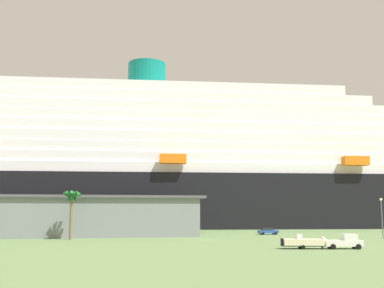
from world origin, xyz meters
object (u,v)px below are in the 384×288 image
(cruise_ship, at_px, (249,173))
(parked_car_yellow_taxi, at_px, (37,234))
(palm_tree, at_px, (72,200))
(small_boat_on_trailer, at_px, (308,242))
(street_lamp, at_px, (382,212))
(parked_car_blue_suv, at_px, (268,231))
(pickup_truck, at_px, (345,242))

(cruise_ship, relative_size, parked_car_yellow_taxi, 62.20)
(palm_tree, distance_m, parked_car_yellow_taxi, 11.52)
(small_boat_on_trailer, bearing_deg, parked_car_yellow_taxi, 142.05)
(street_lamp, xyz_separation_m, parked_car_yellow_taxi, (-70.00, 14.15, -4.51))
(small_boat_on_trailer, bearing_deg, cruise_ship, 78.18)
(small_boat_on_trailer, distance_m, street_lamp, 33.11)
(palm_tree, relative_size, parked_car_blue_suv, 2.02)
(cruise_ship, distance_m, street_lamp, 67.06)
(small_boat_on_trailer, distance_m, palm_tree, 47.42)
(pickup_truck, relative_size, parked_car_blue_suv, 1.23)
(parked_car_blue_suv, xyz_separation_m, parked_car_yellow_taxi, (-52.19, -5.17, -0.00))
(cruise_ship, distance_m, palm_tree, 79.92)
(cruise_ship, height_order, pickup_truck, cruise_ship)
(pickup_truck, relative_size, palm_tree, 0.61)
(palm_tree, height_order, parked_car_yellow_taxi, palm_tree)
(pickup_truck, height_order, street_lamp, street_lamp)
(pickup_truck, height_order, small_boat_on_trailer, pickup_truck)
(pickup_truck, relative_size, parked_car_yellow_taxi, 1.25)
(parked_car_blue_suv, bearing_deg, cruise_ship, 77.72)
(parked_car_yellow_taxi, bearing_deg, pickup_truck, -35.64)
(palm_tree, height_order, street_lamp, palm_tree)
(pickup_truck, distance_m, small_boat_on_trailer, 5.49)
(street_lamp, bearing_deg, cruise_ship, 96.81)
(cruise_ship, distance_m, pickup_truck, 89.37)
(small_boat_on_trailer, height_order, palm_tree, palm_tree)
(cruise_ship, relative_size, parked_car_blue_suv, 61.39)
(street_lamp, distance_m, parked_car_yellow_taxi, 71.55)
(street_lamp, bearing_deg, small_boat_on_trailer, -141.62)
(pickup_truck, distance_m, parked_car_blue_suv, 40.85)
(pickup_truck, height_order, parked_car_blue_suv, pickup_truck)
(pickup_truck, xyz_separation_m, parked_car_yellow_taxi, (-49.65, 35.60, -0.21))
(small_boat_on_trailer, relative_size, street_lamp, 1.01)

